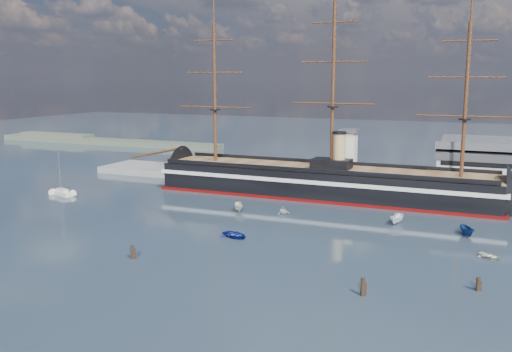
% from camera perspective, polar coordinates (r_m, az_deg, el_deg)
% --- Properties ---
extents(ground, '(600.00, 600.00, 0.00)m').
position_cam_1_polar(ground, '(133.10, 4.28, -3.74)').
color(ground, '#222C39').
rests_on(ground, ground).
extents(quay, '(180.00, 18.00, 2.00)m').
position_cam_1_polar(quay, '(164.47, 11.77, -1.30)').
color(quay, slate).
rests_on(quay, ground).
extents(quay_tower, '(5.00, 5.00, 15.00)m').
position_cam_1_polar(quay_tower, '(161.57, 9.24, 2.09)').
color(quay_tower, silver).
rests_on(quay_tower, ground).
extents(shoreline, '(120.00, 10.00, 4.00)m').
position_cam_1_polar(shoreline, '(284.86, -16.22, 3.46)').
color(shoreline, '#3F4C38').
rests_on(shoreline, ground).
extents(warship, '(112.89, 16.40, 53.94)m').
position_cam_1_polar(warship, '(151.43, 6.15, -0.54)').
color(warship, black).
rests_on(warship, ground).
extents(sailboat, '(7.91, 4.66, 12.17)m').
position_cam_1_polar(sailboat, '(161.49, -18.80, -1.55)').
color(sailboat, silver).
rests_on(sailboat, ground).
extents(motorboat_a, '(6.47, 4.94, 2.46)m').
position_cam_1_polar(motorboat_a, '(134.67, -1.71, -3.55)').
color(motorboat_a, beige).
rests_on(motorboat_a, ground).
extents(motorboat_b, '(2.60, 3.91, 1.69)m').
position_cam_1_polar(motorboat_b, '(113.09, -2.10, -6.17)').
color(motorboat_b, navy).
rests_on(motorboat_b, ground).
extents(motorboat_c, '(6.61, 3.29, 2.53)m').
position_cam_1_polar(motorboat_c, '(126.91, 13.89, -4.68)').
color(motorboat_c, white).
rests_on(motorboat_c, ground).
extents(motorboat_d, '(5.16, 5.26, 1.88)m').
position_cam_1_polar(motorboat_d, '(132.17, 2.75, -3.82)').
color(motorboat_d, white).
rests_on(motorboat_d, ground).
extents(motorboat_e, '(2.42, 2.79, 1.24)m').
position_cam_1_polar(motorboat_e, '(108.44, 22.34, -7.64)').
color(motorboat_e, beige).
rests_on(motorboat_e, ground).
extents(motorboat_f, '(6.33, 4.56, 2.39)m').
position_cam_1_polar(motorboat_f, '(121.75, 20.34, -5.63)').
color(motorboat_f, navy).
rests_on(motorboat_f, ground).
extents(piling_near_left, '(0.64, 0.64, 3.13)m').
position_cam_1_polar(piling_near_left, '(102.53, -12.23, -8.10)').
color(piling_near_left, black).
rests_on(piling_near_left, ground).
extents(piling_near_right, '(0.64, 0.64, 3.39)m').
position_cam_1_polar(piling_near_right, '(85.69, 10.59, -11.68)').
color(piling_near_right, black).
rests_on(piling_near_right, ground).
extents(piling_far_right, '(0.64, 0.64, 2.78)m').
position_cam_1_polar(piling_far_right, '(92.14, 21.28, -10.64)').
color(piling_far_right, black).
rests_on(piling_far_right, ground).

